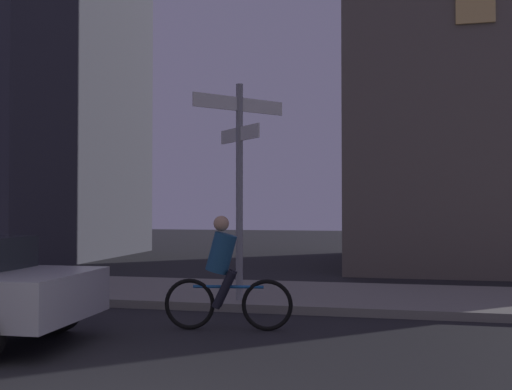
% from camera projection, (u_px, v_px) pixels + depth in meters
% --- Properties ---
extents(sidewalk_kerb, '(40.00, 3.13, 0.14)m').
position_uv_depth(sidewalk_kerb, '(249.00, 294.00, 10.93)').
color(sidewalk_kerb, gray).
rests_on(sidewalk_kerb, ground_plane).
extents(signpost, '(1.29, 1.29, 3.73)m').
position_uv_depth(signpost, '(239.00, 170.00, 9.86)').
color(signpost, gray).
rests_on(signpost, sidewalk_kerb).
extents(cyclist, '(1.81, 0.38, 1.61)m').
position_uv_depth(cyclist, '(225.00, 277.00, 8.04)').
color(cyclist, black).
rests_on(cyclist, ground_plane).
extents(building_right_block, '(8.49, 8.22, 14.84)m').
position_uv_depth(building_right_block, '(489.00, 22.00, 17.43)').
color(building_right_block, '#6B6056').
rests_on(building_right_block, ground_plane).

